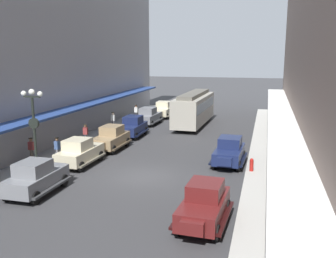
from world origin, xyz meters
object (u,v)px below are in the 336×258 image
at_px(parked_car_1, 36,177).
at_px(pedestrian_4, 31,150).
at_px(fire_hydrant, 252,165).
at_px(pedestrian_0, 57,149).
at_px(parked_car_7, 149,116).
at_px(parked_car_0, 204,203).
at_px(pedestrian_1, 86,134).
at_px(parked_car_3, 132,126).
at_px(pedestrian_3, 113,121).
at_px(lamp_post_with_clock, 34,128).
at_px(parked_car_2, 229,151).
at_px(parked_car_5, 163,109).
at_px(pedestrian_2, 136,112).
at_px(parked_car_6, 80,151).
at_px(streetcar, 194,108).
at_px(parked_car_4, 111,137).

relative_size(parked_car_1, pedestrian_4, 2.55).
height_order(fire_hydrant, pedestrian_0, pedestrian_0).
bearing_deg(parked_car_7, fire_hydrant, -51.55).
bearing_deg(parked_car_0, pedestrian_1, 135.00).
xyz_separation_m(parked_car_3, pedestrian_1, (-2.34, -4.49, 0.07)).
bearing_deg(pedestrian_1, pedestrian_3, 93.23).
xyz_separation_m(parked_car_7, lamp_post_with_clock, (-1.53, -17.86, 2.04)).
bearing_deg(parked_car_1, parked_car_3, 89.73).
relative_size(parked_car_3, pedestrian_1, 2.56).
relative_size(parked_car_2, pedestrian_1, 2.58).
height_order(parked_car_1, parked_car_5, same).
distance_m(lamp_post_with_clock, pedestrian_2, 19.50).
height_order(parked_car_5, parked_car_6, same).
bearing_deg(parked_car_6, parked_car_1, -87.08).
xyz_separation_m(streetcar, pedestrian_4, (-7.95, -16.48, -0.89)).
distance_m(parked_car_4, parked_car_7, 10.76).
height_order(lamp_post_with_clock, pedestrian_2, lamp_post_with_clock).
distance_m(streetcar, pedestrian_4, 18.32).
distance_m(parked_car_0, parked_car_5, 28.43).
xyz_separation_m(parked_car_2, fire_hydrant, (1.54, -1.60, -0.38)).
bearing_deg(lamp_post_with_clock, fire_hydrant, 16.27).
xyz_separation_m(parked_car_1, parked_car_4, (0.05, 9.86, 0.00)).
bearing_deg(parked_car_5, lamp_post_with_clock, -94.37).
xyz_separation_m(pedestrian_2, pedestrian_4, (-1.29, -17.42, 0.00)).
relative_size(lamp_post_with_clock, pedestrian_2, 3.09).
bearing_deg(parked_car_3, parked_car_6, -92.10).
xyz_separation_m(streetcar, pedestrian_0, (-6.34, -15.91, -0.89)).
relative_size(parked_car_0, lamp_post_with_clock, 0.84).
xyz_separation_m(parked_car_4, pedestrian_2, (-2.28, 12.29, 0.07)).
relative_size(parked_car_6, parked_car_7, 1.00).
relative_size(parked_car_0, pedestrian_1, 2.59).
bearing_deg(parked_car_4, parked_car_0, -50.63).
bearing_deg(parked_car_1, parked_car_7, 90.80).
bearing_deg(parked_car_0, parked_car_6, 144.93).
bearing_deg(parked_car_3, pedestrian_1, -117.53).
relative_size(parked_car_2, pedestrian_3, 2.58).
relative_size(parked_car_4, lamp_post_with_clock, 0.83).
xyz_separation_m(parked_car_0, parked_car_3, (-9.16, 15.99, 0.00)).
bearing_deg(parked_car_3, parked_car_7, 93.43).
bearing_deg(pedestrian_3, parked_car_4, -68.33).
bearing_deg(parked_car_5, pedestrian_1, -98.14).
relative_size(parked_car_2, parked_car_4, 1.01).
height_order(parked_car_1, fire_hydrant, parked_car_1).
xyz_separation_m(parked_car_0, parked_car_2, (0.16, 9.40, 0.00)).
bearing_deg(pedestrian_3, fire_hydrant, -36.77).
xyz_separation_m(parked_car_3, fire_hydrant, (10.87, -8.19, -0.38)).
relative_size(parked_car_4, fire_hydrant, 5.22).
bearing_deg(parked_car_7, pedestrian_2, 141.55).
bearing_deg(parked_car_1, pedestrian_2, 95.74).
xyz_separation_m(lamp_post_with_clock, fire_hydrant, (12.75, 3.72, -2.42)).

